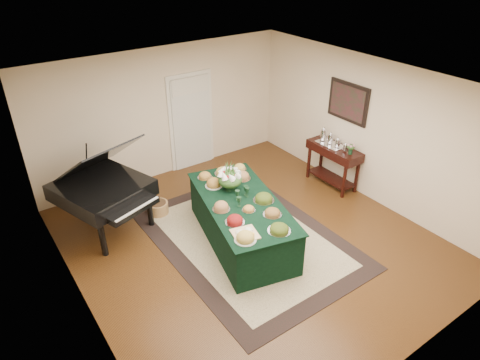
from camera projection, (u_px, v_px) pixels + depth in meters
ground at (250, 240)px, 7.31m from camera, size 6.00×6.00×0.00m
area_rug at (247, 239)px, 7.34m from camera, size 2.71×3.79×0.01m
kitchen_doorway at (191, 122)px, 9.20m from camera, size 1.05×0.07×2.10m
buffet_table at (241, 221)px, 7.12m from camera, size 1.68×2.62×0.79m
food_platters at (241, 198)px, 6.92m from camera, size 1.43×2.27×0.12m
cutting_board at (245, 232)px, 6.15m from camera, size 0.43×0.43×0.10m
green_goblets at (242, 195)px, 6.92m from camera, size 0.36×0.29×0.18m
floral_centerpiece at (230, 177)px, 7.11m from camera, size 0.42×0.42×0.42m
grand_piano at (103, 189)px, 7.22m from camera, size 1.68×1.86×1.64m
wicker_basket at (158, 208)px, 7.96m from camera, size 0.37×0.37×0.23m
mahogany_sideboard at (334, 156)px, 8.61m from camera, size 0.45×1.18×0.87m
tea_service at (332, 140)px, 8.52m from camera, size 0.34×0.74×0.30m
pink_bouquet at (351, 147)px, 8.16m from camera, size 0.17×0.17×0.22m
wall_painting at (348, 102)px, 8.18m from camera, size 0.05×0.95×0.75m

